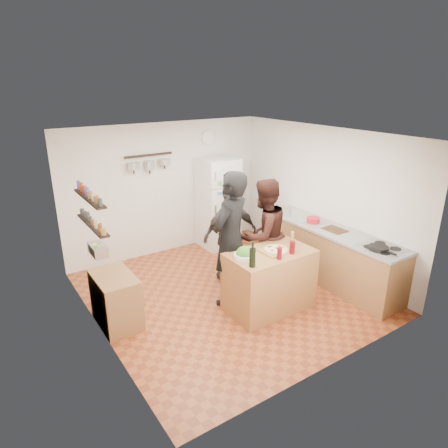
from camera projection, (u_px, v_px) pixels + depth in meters
room_shell at (214, 213)px, 6.27m from camera, size 4.20×4.20×4.20m
prep_island at (269, 281)px, 5.84m from camera, size 1.25×0.72×0.91m
pizza_board at (276, 251)px, 5.71m from camera, size 0.42×0.34×0.02m
pizza at (276, 249)px, 5.70m from camera, size 0.34×0.34×0.02m
salad_bowl at (245, 256)px, 5.49m from camera, size 0.31×0.31×0.06m
wine_bottle at (252, 258)px, 5.21m from camera, size 0.09×0.09×0.26m
wine_glass_near at (279, 253)px, 5.44m from camera, size 0.07×0.07×0.16m
wine_glass_far at (292, 247)px, 5.61m from camera, size 0.08×0.08×0.18m
pepper_mill at (292, 239)px, 5.93m from camera, size 0.05×0.05×0.16m
salt_canister at (292, 246)px, 5.72m from camera, size 0.08×0.08×0.14m
person_left at (230, 240)px, 5.83m from camera, size 0.88×0.75×2.05m
person_center at (263, 235)px, 6.30m from camera, size 0.95×0.78×1.82m
person_back at (231, 235)px, 6.57m from camera, size 1.00×0.51×1.64m
counter_run at (330, 255)px, 6.70m from camera, size 0.63×2.63×0.90m
stove_top at (382, 249)px, 5.80m from camera, size 0.60×0.62×0.02m
skillet at (378, 248)px, 5.73m from camera, size 0.28×0.28×0.05m
sink at (296, 215)px, 7.20m from camera, size 0.50×0.80×0.03m
cutting_board at (335, 230)px, 6.50m from camera, size 0.30×0.40×0.02m
red_bowl at (313, 220)px, 6.80m from camera, size 0.22×0.22×0.09m
fridge at (218, 203)px, 7.95m from camera, size 0.70×0.68×1.80m
wall_clock at (208, 138)px, 7.78m from camera, size 0.30×0.03×0.30m
spice_shelf_lower at (93, 225)px, 5.04m from camera, size 0.12×1.00×0.02m
spice_shelf_upper at (89, 198)px, 4.91m from camera, size 0.12×1.00×0.02m
produce_basket at (98, 250)px, 5.17m from camera, size 0.18×0.35×0.14m
side_table at (116, 299)px, 5.52m from camera, size 0.50×0.80×0.73m
pot_rack at (149, 155)px, 7.11m from camera, size 0.90×0.04×0.04m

